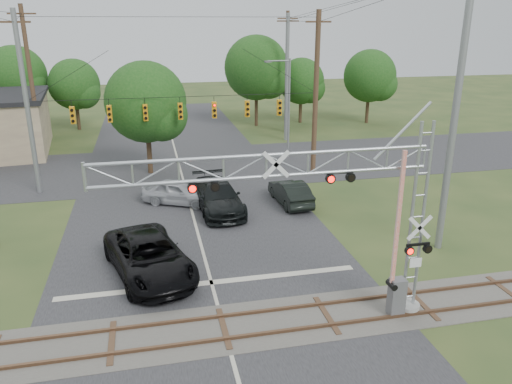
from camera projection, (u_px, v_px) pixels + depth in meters
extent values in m
plane|color=#2C411E|center=(233.00, 364.00, 16.54)|extent=(160.00, 160.00, 0.00)
cube|color=#262628|center=(200.00, 241.00, 25.77)|extent=(14.00, 90.00, 0.02)
cube|color=#262628|center=(180.00, 167.00, 38.70)|extent=(90.00, 12.00, 0.02)
cube|color=#49443F|center=(224.00, 329.00, 18.38)|extent=(90.00, 3.20, 0.05)
cube|color=brown|center=(227.00, 339.00, 17.70)|extent=(90.00, 0.12, 0.14)
cube|color=brown|center=(221.00, 316.00, 19.03)|extent=(90.00, 0.12, 0.14)
cylinder|color=gray|center=(407.00, 307.00, 19.54)|extent=(0.94, 0.94, 0.31)
cube|color=silver|center=(416.00, 263.00, 18.56)|extent=(0.47, 0.03, 0.37)
cube|color=#5E5E60|center=(397.00, 297.00, 19.01)|extent=(0.57, 0.47, 1.56)
cube|color=red|center=(398.00, 221.00, 17.92)|extent=(0.15, 0.09, 5.22)
cylinder|color=gray|center=(27.00, 105.00, 31.19)|extent=(0.32, 0.32, 11.50)
cylinder|color=#45351F|center=(316.00, 96.00, 35.07)|extent=(0.36, 0.36, 11.50)
cylinder|color=black|center=(180.00, 97.00, 33.06)|extent=(19.00, 0.03, 0.03)
cube|color=orange|center=(73.00, 115.00, 31.97)|extent=(0.30, 0.30, 1.10)
cube|color=orange|center=(110.00, 114.00, 32.43)|extent=(0.30, 0.30, 1.10)
cube|color=orange|center=(146.00, 112.00, 32.90)|extent=(0.30, 0.30, 1.10)
cube|color=orange|center=(180.00, 111.00, 33.37)|extent=(0.30, 0.30, 1.10)
cube|color=orange|center=(214.00, 110.00, 33.83)|extent=(0.30, 0.30, 1.10)
cube|color=orange|center=(247.00, 109.00, 34.30)|extent=(0.30, 0.30, 1.10)
cube|color=orange|center=(279.00, 108.00, 34.77)|extent=(0.30, 0.30, 1.10)
imported|color=black|center=(149.00, 257.00, 22.07)|extent=(4.50, 6.91, 1.77)
imported|color=black|center=(218.00, 197.00, 29.64)|extent=(2.83, 6.12, 1.73)
imported|color=#A8ABB0|center=(178.00, 192.00, 30.78)|extent=(4.76, 3.55, 1.51)
imported|color=black|center=(290.00, 192.00, 30.79)|extent=(1.83, 4.57, 1.48)
cylinder|color=gray|center=(289.00, 109.00, 40.23)|extent=(0.18, 0.18, 7.98)
cylinder|color=gray|center=(279.00, 61.00, 38.81)|extent=(1.77, 0.11, 0.11)
cube|color=#5E5E60|center=(268.00, 62.00, 38.64)|extent=(0.53, 0.22, 0.13)
cylinder|color=#45351F|center=(32.00, 87.00, 38.18)|extent=(0.34, 0.34, 11.96)
cube|color=#45351F|center=(22.00, 14.00, 36.46)|extent=(2.00, 0.12, 0.12)
cylinder|color=gray|center=(287.00, 79.00, 45.66)|extent=(0.34, 0.34, 11.43)
cube|color=#45351F|center=(288.00, 21.00, 44.03)|extent=(2.00, 0.12, 0.12)
cylinder|color=gray|center=(455.00, 113.00, 22.85)|extent=(0.34, 0.34, 13.49)
cylinder|color=#45351F|center=(287.00, 74.00, 49.09)|extent=(0.34, 0.34, 11.67)
cube|color=#45351F|center=(288.00, 18.00, 47.42)|extent=(2.00, 0.12, 0.12)
cylinder|color=#3D2B1B|center=(21.00, 111.00, 51.48)|extent=(0.36, 0.36, 3.90)
sphere|color=#184614|center=(16.00, 76.00, 50.33)|extent=(6.03, 6.03, 6.03)
cylinder|color=#3D2B1B|center=(78.00, 114.00, 51.54)|extent=(0.36, 0.36, 3.30)
sphere|color=#184614|center=(74.00, 84.00, 50.57)|extent=(5.10, 5.10, 5.10)
cylinder|color=#3D2B1B|center=(149.00, 149.00, 36.62)|extent=(0.36, 0.36, 3.75)
sphere|color=#184614|center=(146.00, 102.00, 35.51)|extent=(5.79, 5.79, 5.79)
cylinder|color=#3D2B1B|center=(256.00, 106.00, 53.33)|extent=(0.36, 0.36, 4.33)
sphere|color=#184614|center=(256.00, 68.00, 52.05)|extent=(6.70, 6.70, 6.70)
cylinder|color=#3D2B1B|center=(300.00, 108.00, 55.15)|extent=(0.36, 0.36, 3.22)
sphere|color=#184614|center=(301.00, 81.00, 54.19)|extent=(4.98, 4.98, 4.98)
cylinder|color=#3D2B1B|center=(367.00, 106.00, 54.85)|extent=(0.36, 0.36, 3.64)
sphere|color=#184614|center=(370.00, 76.00, 53.78)|extent=(5.62, 5.62, 5.62)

